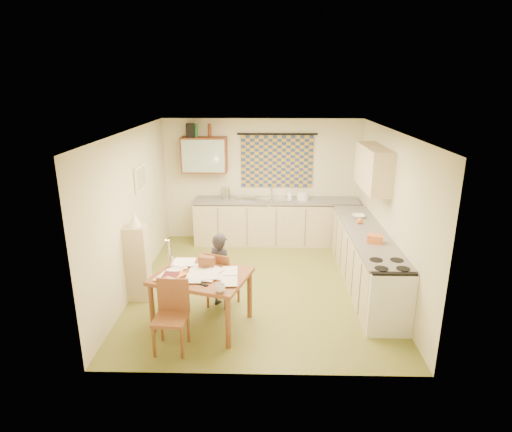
{
  "coord_description": "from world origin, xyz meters",
  "views": [
    {
      "loc": [
        0.08,
        -6.37,
        3.21
      ],
      "look_at": [
        -0.08,
        0.2,
        1.12
      ],
      "focal_mm": 30.0,
      "sensor_mm": 36.0,
      "label": 1
    }
  ],
  "objects_px": {
    "person": "(221,271)",
    "shelf_stand": "(138,263)",
    "counter_back": "(276,222)",
    "stove": "(386,296)",
    "dining_table": "(202,299)",
    "chair_far": "(223,289)",
    "counter_right": "(365,259)"
  },
  "relations": [
    {
      "from": "counter_back",
      "to": "shelf_stand",
      "type": "bearing_deg",
      "value": -131.16
    },
    {
      "from": "dining_table",
      "to": "chair_far",
      "type": "relative_size",
      "value": 1.62
    },
    {
      "from": "counter_right",
      "to": "person",
      "type": "bearing_deg",
      "value": -161.48
    },
    {
      "from": "counter_back",
      "to": "stove",
      "type": "relative_size",
      "value": 3.6
    },
    {
      "from": "stove",
      "to": "counter_right",
      "type": "bearing_deg",
      "value": 90.0
    },
    {
      "from": "stove",
      "to": "person",
      "type": "bearing_deg",
      "value": 167.52
    },
    {
      "from": "stove",
      "to": "chair_far",
      "type": "bearing_deg",
      "value": 166.82
    },
    {
      "from": "counter_back",
      "to": "chair_far",
      "type": "xyz_separation_m",
      "value": [
        -0.84,
        -2.63,
        -0.18
      ]
    },
    {
      "from": "counter_back",
      "to": "chair_far",
      "type": "bearing_deg",
      "value": -107.68
    },
    {
      "from": "stove",
      "to": "chair_far",
      "type": "distance_m",
      "value": 2.32
    },
    {
      "from": "dining_table",
      "to": "person",
      "type": "bearing_deg",
      "value": 85.31
    },
    {
      "from": "counter_back",
      "to": "shelf_stand",
      "type": "relative_size",
      "value": 2.82
    },
    {
      "from": "chair_far",
      "to": "shelf_stand",
      "type": "height_order",
      "value": "shelf_stand"
    },
    {
      "from": "dining_table",
      "to": "person",
      "type": "height_order",
      "value": "person"
    },
    {
      "from": "dining_table",
      "to": "shelf_stand",
      "type": "bearing_deg",
      "value": 163.39
    },
    {
      "from": "counter_back",
      "to": "stove",
      "type": "distance_m",
      "value": 3.46
    },
    {
      "from": "counter_back",
      "to": "counter_right",
      "type": "distance_m",
      "value": 2.36
    },
    {
      "from": "dining_table",
      "to": "person",
      "type": "distance_m",
      "value": 0.58
    },
    {
      "from": "counter_right",
      "to": "chair_far",
      "type": "distance_m",
      "value": 2.37
    },
    {
      "from": "counter_back",
      "to": "chair_far",
      "type": "relative_size",
      "value": 3.77
    },
    {
      "from": "counter_back",
      "to": "dining_table",
      "type": "height_order",
      "value": "counter_back"
    },
    {
      "from": "counter_back",
      "to": "stove",
      "type": "xyz_separation_m",
      "value": [
        1.41,
        -3.16,
        0.01
      ]
    },
    {
      "from": "person",
      "to": "shelf_stand",
      "type": "distance_m",
      "value": 1.29
    },
    {
      "from": "dining_table",
      "to": "shelf_stand",
      "type": "distance_m",
      "value": 1.31
    },
    {
      "from": "chair_far",
      "to": "person",
      "type": "xyz_separation_m",
      "value": [
        -0.02,
        -0.03,
        0.3
      ]
    },
    {
      "from": "chair_far",
      "to": "counter_right",
      "type": "bearing_deg",
      "value": -139.64
    },
    {
      "from": "counter_right",
      "to": "stove",
      "type": "height_order",
      "value": "counter_right"
    },
    {
      "from": "counter_back",
      "to": "person",
      "type": "distance_m",
      "value": 2.79
    },
    {
      "from": "counter_back",
      "to": "stove",
      "type": "height_order",
      "value": "counter_back"
    },
    {
      "from": "counter_right",
      "to": "shelf_stand",
      "type": "relative_size",
      "value": 2.52
    },
    {
      "from": "counter_right",
      "to": "dining_table",
      "type": "relative_size",
      "value": 2.08
    },
    {
      "from": "counter_right",
      "to": "dining_table",
      "type": "xyz_separation_m",
      "value": [
        -2.47,
        -1.26,
        -0.07
      ]
    }
  ]
}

